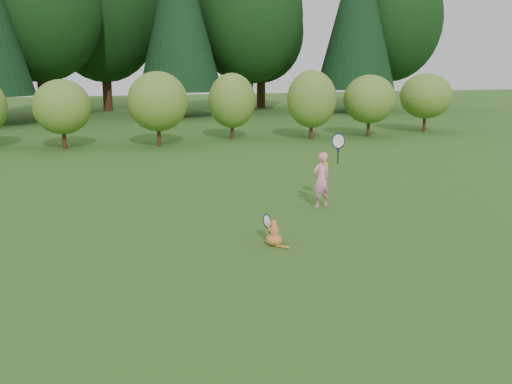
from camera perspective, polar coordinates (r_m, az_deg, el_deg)
name	(u,v)px	position (r m, az deg, el deg)	size (l,w,h in m)	color
ground	(259,243)	(9.72, 0.35, -5.09)	(100.00, 100.00, 0.00)	#2A5417
shrub_row	(150,107)	(22.03, -10.53, 8.33)	(28.00, 3.00, 2.80)	#4F7A26
child	(322,179)	(12.07, 6.62, 1.34)	(0.68, 0.45, 1.76)	pink
cat	(274,232)	(9.55, 1.79, -3.98)	(0.36, 0.66, 0.61)	#C25525
tennis_ball	(326,164)	(10.43, 6.98, 2.80)	(0.07, 0.07, 0.07)	#C7CA17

